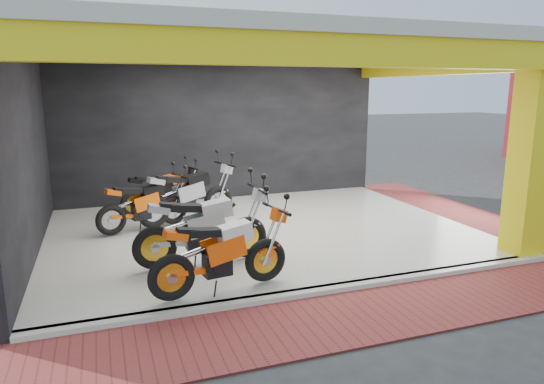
{
  "coord_description": "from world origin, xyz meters",
  "views": [
    {
      "loc": [
        -2.9,
        -6.75,
        2.83
      ],
      "look_at": [
        0.12,
        1.71,
        0.9
      ],
      "focal_mm": 32.0,
      "sensor_mm": 36.0,
      "label": 1
    }
  ],
  "objects": [
    {
      "name": "ground",
      "position": [
        0.0,
        0.0,
        0.0
      ],
      "size": [
        80.0,
        80.0,
        0.0
      ],
      "primitive_type": "plane",
      "color": "#2D2D30",
      "rests_on": "ground"
    },
    {
      "name": "showroom_floor",
      "position": [
        0.0,
        2.0,
        0.05
      ],
      "size": [
        8.0,
        6.0,
        0.1
      ],
      "primitive_type": "cube",
      "color": "white",
      "rests_on": "ground"
    },
    {
      "name": "showroom_ceiling",
      "position": [
        0.0,
        2.0,
        3.6
      ],
      "size": [
        8.4,
        6.4,
        0.2
      ],
      "primitive_type": "cube",
      "color": "beige",
      "rests_on": "corner_column"
    },
    {
      "name": "back_wall",
      "position": [
        0.0,
        5.1,
        1.75
      ],
      "size": [
        8.2,
        0.2,
        3.5
      ],
      "primitive_type": "cube",
      "color": "black",
      "rests_on": "ground"
    },
    {
      "name": "left_wall",
      "position": [
        -4.1,
        2.0,
        1.75
      ],
      "size": [
        0.2,
        6.2,
        3.5
      ],
      "primitive_type": "cube",
      "color": "black",
      "rests_on": "ground"
    },
    {
      "name": "corner_column",
      "position": [
        3.75,
        -0.75,
        1.75
      ],
      "size": [
        0.5,
        0.5,
        3.5
      ],
      "primitive_type": "cube",
      "color": "yellow",
      "rests_on": "ground"
    },
    {
      "name": "header_beam_front",
      "position": [
        0.0,
        -1.0,
        3.3
      ],
      "size": [
        8.4,
        0.3,
        0.4
      ],
      "primitive_type": "cube",
      "color": "yellow",
      "rests_on": "corner_column"
    },
    {
      "name": "header_beam_right",
      "position": [
        4.0,
        2.0,
        3.3
      ],
      "size": [
        0.3,
        6.4,
        0.4
      ],
      "primitive_type": "cube",
      "color": "yellow",
      "rests_on": "corner_column"
    },
    {
      "name": "floor_kerb",
      "position": [
        0.0,
        -1.02,
        0.05
      ],
      "size": [
        8.0,
        0.2,
        0.1
      ],
      "primitive_type": "cube",
      "color": "white",
      "rests_on": "ground"
    },
    {
      "name": "paver_front",
      "position": [
        0.0,
        -1.8,
        0.01
      ],
      "size": [
        9.0,
        1.4,
        0.03
      ],
      "primitive_type": "cube",
      "color": "maroon",
      "rests_on": "ground"
    },
    {
      "name": "paver_right",
      "position": [
        4.8,
        2.0,
        0.01
      ],
      "size": [
        1.4,
        7.0,
        0.03
      ],
      "primitive_type": "cube",
      "color": "maroon",
      "rests_on": "ground"
    },
    {
      "name": "moto_hero",
      "position": [
        -0.79,
        -0.58,
        0.74
      ],
      "size": [
        2.2,
        1.09,
        1.29
      ],
      "primitive_type": null,
      "rotation": [
        0.0,
        0.0,
        0.15
      ],
      "color": "#FF510A",
      "rests_on": "showroom_floor"
    },
    {
      "name": "moto_row_a",
      "position": [
        -0.75,
        0.48,
        0.79
      ],
      "size": [
        2.29,
        0.92,
        1.38
      ],
      "primitive_type": null,
      "rotation": [
        0.0,
        0.0,
        0.04
      ],
      "color": "#9A9DA1",
      "rests_on": "showroom_floor"
    },
    {
      "name": "moto_row_b",
      "position": [
        -0.59,
        3.14,
        0.79
      ],
      "size": [
        2.4,
        1.44,
        1.38
      ],
      "primitive_type": null,
      "rotation": [
        0.0,
        0.0,
        0.29
      ],
      "color": "#9C9EA3",
      "rests_on": "showroom_floor"
    },
    {
      "name": "moto_row_c",
      "position": [
        -1.13,
        4.05,
        0.68
      ],
      "size": [
        2.01,
        1.19,
        1.16
      ],
      "primitive_type": null,
      "rotation": [
        0.0,
        0.0,
        0.27
      ],
      "color": "black",
      "rests_on": "showroom_floor"
    },
    {
      "name": "moto_row_d",
      "position": [
        -1.58,
        2.89,
        0.7
      ],
      "size": [
        2.1,
        1.29,
        1.2
      ],
      "primitive_type": null,
      "rotation": [
        0.0,
        0.0,
        0.3
      ],
      "color": "#EA5909",
      "rests_on": "showroom_floor"
    }
  ]
}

